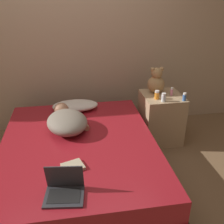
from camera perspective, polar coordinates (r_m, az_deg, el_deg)
name	(u,v)px	position (r m, az deg, el deg)	size (l,w,h in m)	color
ground_plane	(81,177)	(2.85, -6.81, -13.93)	(12.00, 12.00, 0.00)	brown
wall_back	(70,31)	(3.47, -9.16, 16.96)	(8.00, 0.06, 2.60)	tan
bed	(80,160)	(2.72, -7.05, -10.39)	(1.53, 1.90, 0.44)	#2D2319
nightstand	(161,118)	(3.38, 10.54, -1.19)	(0.47, 0.50, 0.61)	tan
pillow	(76,106)	(3.23, -7.93, 1.39)	(0.55, 0.30, 0.11)	beige
person_lying	(67,121)	(2.79, -9.81, -1.87)	(0.50, 0.71, 0.19)	gray
laptop	(64,189)	(2.00, -10.34, -16.15)	(0.30, 0.25, 0.22)	#333338
teddy_bear	(156,82)	(3.28, 9.60, 6.53)	(0.21, 0.21, 0.32)	tan
bottle_pink	(172,92)	(3.25, 12.85, 4.37)	(0.03, 0.03, 0.10)	pink
bottle_blue	(184,97)	(3.14, 15.49, 3.19)	(0.04, 0.04, 0.09)	#3866B2
bottle_clear	(164,97)	(3.06, 11.18, 3.13)	(0.05, 0.05, 0.10)	silver
bottle_orange	(157,95)	(3.12, 9.74, 3.70)	(0.05, 0.05, 0.10)	orange
book	(73,166)	(2.25, -8.50, -11.65)	(0.21, 0.20, 0.02)	#C6B793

